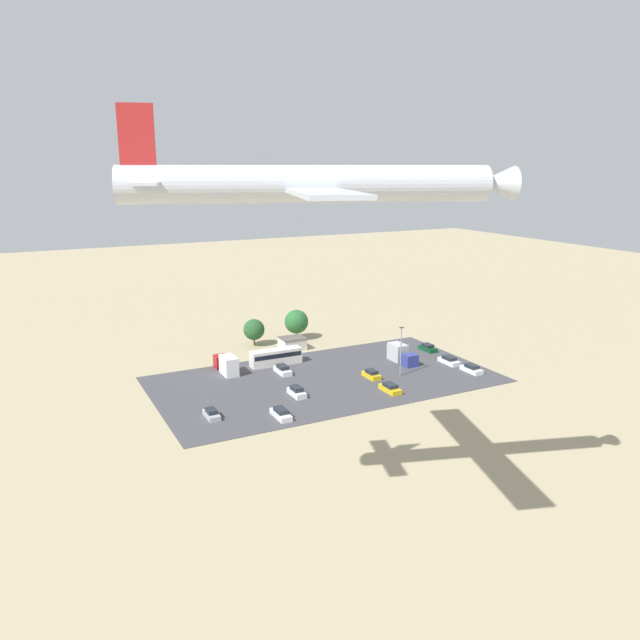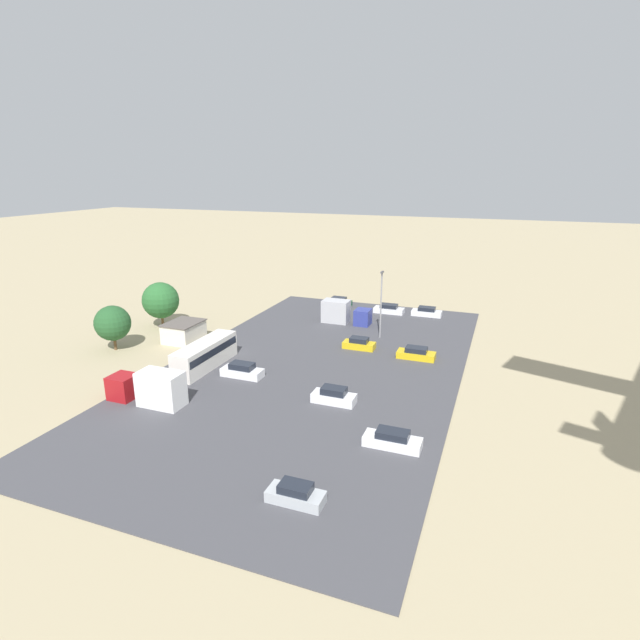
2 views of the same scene
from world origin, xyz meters
TOP-DOWN VIEW (x-y plane):
  - ground_plane at (0.00, 0.00)m, footprint 400.00×400.00m
  - parking_lot_surface at (0.00, 11.37)m, footprint 60.25×32.87m
  - shed_building at (-2.63, -8.53)m, footprint 5.20×4.20m
  - bus at (4.55, -0.45)m, footprint 10.05×2.62m
  - parked_car_0 at (14.03, 23.80)m, footprint 1.80×4.79m
  - parked_car_1 at (-27.17, 5.19)m, footprint 1.87×4.24m
  - parked_car_2 at (8.02, 16.56)m, footprint 1.78×4.31m
  - parked_car_3 at (5.45, 4.88)m, footprint 1.86×4.69m
  - parked_car_4 at (-26.09, 20.14)m, footprint 1.88×4.62m
  - parked_car_5 at (23.49, 19.16)m, footprint 1.71×4.03m
  - parked_car_6 at (-25.56, 14.20)m, footprint 1.95×4.75m
  - parked_car_7 at (-7.84, 14.46)m, footprint 1.80×4.07m
  - parked_car_8 at (-6.92, 21.96)m, footprint 1.92×4.58m
  - parked_truck_0 at (-17.90, 9.04)m, footprint 2.55×7.28m
  - parked_truck_1 at (14.49, -0.22)m, footprint 2.43×8.06m
  - tree_near_shed at (3.48, -14.66)m, footprint 4.48×4.48m
  - tree_apron_mid at (-6.63, -15.10)m, footprint 5.23×5.23m
  - light_pole_lot_centre at (-13.09, 15.88)m, footprint 0.90×0.28m

SIDE VIEW (x-z plane):
  - ground_plane at x=0.00m, z-range 0.00..0.00m
  - parking_lot_surface at x=0.00m, z-range 0.00..0.08m
  - parked_car_4 at x=-26.09m, z-range -0.04..1.37m
  - parked_car_5 at x=23.49m, z-range -0.04..1.38m
  - parked_car_1 at x=-27.17m, z-range -0.04..1.38m
  - parked_car_8 at x=-6.92m, z-range -0.04..1.39m
  - parked_car_6 at x=-25.56m, z-range -0.04..1.40m
  - parked_car_0 at x=14.03m, z-range -0.04..1.41m
  - parked_car_7 at x=-7.84m, z-range -0.04..1.43m
  - parked_car_3 at x=5.45m, z-range -0.05..1.51m
  - parked_car_2 at x=8.02m, z-range -0.05..1.55m
  - shed_building at x=-2.63m, z-range 0.01..2.60m
  - parked_truck_0 at x=-17.90m, z-range -0.06..3.28m
  - parked_truck_1 at x=14.49m, z-range -0.07..3.38m
  - bus at x=4.55m, z-range 0.20..3.24m
  - tree_near_shed at x=3.48m, z-range 0.66..6.47m
  - tree_apron_mid at x=-6.63m, z-range 0.71..7.39m
  - light_pole_lot_centre at x=-13.09m, z-range 0.51..9.71m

